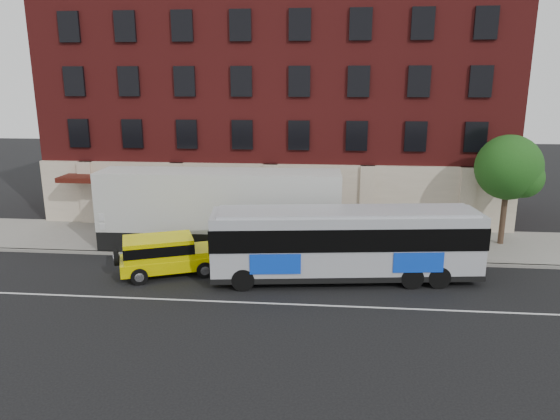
# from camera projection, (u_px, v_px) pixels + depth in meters

# --- Properties ---
(ground) EXTENTS (120.00, 120.00, 0.00)m
(ground) POSITION_uv_depth(u_px,v_px,m) (240.00, 307.00, 21.34)
(ground) COLOR black
(ground) RESTS_ON ground
(sidewalk) EXTENTS (60.00, 6.00, 0.15)m
(sidewalk) POSITION_uv_depth(u_px,v_px,m) (265.00, 240.00, 30.01)
(sidewalk) COLOR gray
(sidewalk) RESTS_ON ground
(kerb) EXTENTS (60.00, 0.25, 0.15)m
(kerb) POSITION_uv_depth(u_px,v_px,m) (259.00, 258.00, 27.12)
(kerb) COLOR gray
(kerb) RESTS_ON ground
(lane_line) EXTENTS (60.00, 0.12, 0.01)m
(lane_line) POSITION_uv_depth(u_px,v_px,m) (242.00, 302.00, 21.83)
(lane_line) COLOR silver
(lane_line) RESTS_ON ground
(building) EXTENTS (30.00, 12.10, 15.00)m
(building) POSITION_uv_depth(u_px,v_px,m) (278.00, 104.00, 35.80)
(building) COLOR maroon
(building) RESTS_ON sidewalk
(sign_pole) EXTENTS (0.30, 0.20, 2.50)m
(sign_pole) POSITION_uv_depth(u_px,v_px,m) (104.00, 228.00, 27.68)
(sign_pole) COLOR slate
(sign_pole) RESTS_ON ground
(street_tree) EXTENTS (3.60, 3.60, 6.20)m
(street_tree) POSITION_uv_depth(u_px,v_px,m) (509.00, 170.00, 28.20)
(street_tree) COLOR #39281C
(street_tree) RESTS_ON sidewalk
(city_bus) EXTENTS (12.75, 4.20, 3.43)m
(city_bus) POSITION_uv_depth(u_px,v_px,m) (346.00, 242.00, 23.89)
(city_bus) COLOR #A9ABB3
(city_bus) RESTS_ON ground
(yellow_suv) EXTENTS (5.09, 3.56, 1.91)m
(yellow_suv) POSITION_uv_depth(u_px,v_px,m) (165.00, 253.00, 24.72)
(yellow_suv) COLOR #E1D700
(yellow_suv) RESTS_ON ground
(shipping_container) EXTENTS (13.31, 3.17, 4.41)m
(shipping_container) POSITION_uv_depth(u_px,v_px,m) (220.00, 211.00, 28.35)
(shipping_container) COLOR black
(shipping_container) RESTS_ON ground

